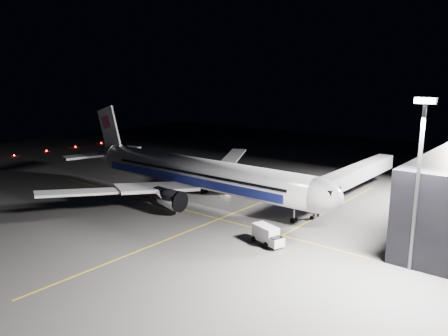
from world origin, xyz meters
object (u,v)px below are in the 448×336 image
object	(u,v)px
airliner	(194,173)
safety_cone_a	(183,188)
baggage_tug	(235,188)
safety_cone_c	(217,180)
safety_cone_b	(220,196)
floodlight_mast_south	(419,170)
jet_bridge	(351,176)
service_truck	(268,235)

from	to	relation	value
airliner	safety_cone_a	world-z (taller)	airliner
baggage_tug	safety_cone_c	xyz separation A→B (m)	(-9.07, 5.12, -0.55)
airliner	safety_cone_b	size ratio (longest dim) A/B	103.23
floodlight_mast_south	baggage_tug	world-z (taller)	floodlight_mast_south
jet_bridge	safety_cone_c	distance (m)	29.79
jet_bridge	safety_cone_c	world-z (taller)	jet_bridge
safety_cone_a	jet_bridge	bearing A→B (deg)	25.24
floodlight_mast_south	safety_cone_c	distance (m)	52.67
baggage_tug	safety_cone_b	bearing A→B (deg)	-94.56
safety_cone_a	safety_cone_b	distance (m)	9.89
safety_cone_a	safety_cone_c	bearing A→B (deg)	86.44
safety_cone_b	baggage_tug	bearing A→B (deg)	92.31
safety_cone_b	service_truck	bearing A→B (deg)	-35.09
floodlight_mast_south	safety_cone_c	world-z (taller)	floodlight_mast_south
service_truck	safety_cone_a	xyz separation A→B (m)	(-29.96, 14.10, -1.09)
jet_bridge	baggage_tug	size ratio (longest dim) A/B	13.02
airliner	baggage_tug	size ratio (longest dim) A/B	23.26
airliner	service_truck	world-z (taller)	airliner
service_truck	safety_cone_c	xyz separation A→B (m)	(-29.34, 24.10, -1.11)
baggage_tug	jet_bridge	bearing A→B (deg)	17.63
airliner	safety_cone_a	bearing A→B (deg)	149.32
safety_cone_a	safety_cone_b	world-z (taller)	safety_cone_b
service_truck	safety_cone_a	size ratio (longest dim) A/B	9.28
airliner	safety_cone_b	xyz separation A→B (m)	(3.15, 4.00, -4.87)
baggage_tug	safety_cone_c	distance (m)	10.43
jet_bridge	service_truck	distance (m)	28.34
airliner	jet_bridge	bearing A→B (deg)	38.04
baggage_tug	safety_cone_c	size ratio (longest dim) A/B	4.98
floodlight_mast_south	service_truck	bearing A→B (deg)	-167.10
service_truck	safety_cone_a	distance (m)	33.13
jet_bridge	safety_cone_b	distance (m)	24.76
safety_cone_a	airliner	bearing A→B (deg)	-30.68
jet_bridge	floodlight_mast_south	bearing A→B (deg)	-53.21
service_truck	jet_bridge	bearing A→B (deg)	108.08
safety_cone_a	service_truck	bearing A→B (deg)	-25.20
floodlight_mast_south	baggage_tug	xyz separation A→B (m)	(-38.12, 14.90, -11.56)
service_truck	baggage_tug	xyz separation A→B (m)	(-20.27, 18.99, -0.56)
baggage_tug	airliner	bearing A→B (deg)	-115.24
safety_cone_a	safety_cone_b	bearing A→B (deg)	0.00
safety_cone_a	safety_cone_c	distance (m)	10.02
safety_cone_a	safety_cone_c	xyz separation A→B (m)	(0.62, 10.00, -0.03)
jet_bridge	service_truck	xyz separation A→B (m)	(0.15, -28.16, -3.20)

